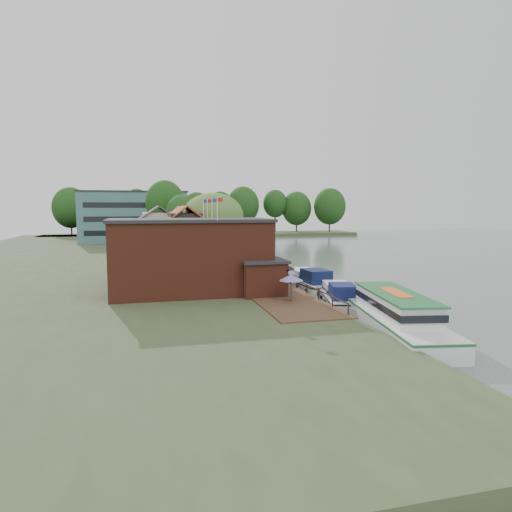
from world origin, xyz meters
TOP-DOWN VIEW (x-y plane):
  - ground at (0.00, 0.00)m, footprint 260.00×260.00m
  - land_bank at (-30.00, 35.00)m, footprint 50.00×140.00m
  - quay_deck at (-8.00, 10.00)m, footprint 6.00×50.00m
  - quay_rail at (-5.30, 10.50)m, footprint 0.20×49.00m
  - pub at (-14.00, -1.00)m, footprint 20.00×11.00m
  - hotel_block at (-22.00, 70.00)m, footprint 25.40×12.40m
  - cottage_a at (-15.00, 14.00)m, footprint 8.60×7.60m
  - cottage_b at (-18.00, 24.00)m, footprint 9.60×8.60m
  - cottage_c at (-14.00, 33.00)m, footprint 7.60×7.60m
  - willow at (-10.50, 19.00)m, footprint 8.60×8.60m
  - umbrella_0 at (-7.88, -7.91)m, footprint 2.18×2.18m
  - umbrella_1 at (-7.12, -3.43)m, footprint 2.38×2.38m
  - umbrella_2 at (-7.86, -0.49)m, footprint 2.26×2.26m
  - umbrella_3 at (-7.07, 2.21)m, footprint 2.43×2.43m
  - umbrella_4 at (-8.00, 4.52)m, footprint 1.97×1.97m
  - umbrella_5 at (-7.11, 8.82)m, footprint 2.22×2.22m
  - umbrella_6 at (-6.82, 11.08)m, footprint 2.41×2.41m
  - cruiser_0 at (-2.47, -6.10)m, footprint 5.48×10.30m
  - cruiser_1 at (-2.43, 2.18)m, footprint 4.05×10.97m
  - cruiser_2 at (-3.54, 14.52)m, footprint 5.12×10.20m
  - tour_boat at (-2.40, -16.34)m, footprint 6.39×14.62m
  - swan at (-3.46, -13.86)m, footprint 0.44×0.44m
  - bank_tree_0 at (-12.90, 40.54)m, footprint 6.36×6.36m
  - bank_tree_1 at (-15.61, 48.61)m, footprint 7.79×7.79m
  - bank_tree_2 at (-12.01, 59.54)m, footprint 7.53×7.53m
  - bank_tree_3 at (-18.08, 78.08)m, footprint 8.25×8.25m
  - bank_tree_4 at (-11.80, 85.94)m, footprint 8.18×8.18m
  - bank_tree_5 at (-11.24, 92.14)m, footprint 8.52×8.52m

SIDE VIEW (x-z plane):
  - ground at x=0.00m, z-range 0.00..0.00m
  - swan at x=-3.46m, z-range 0.00..0.44m
  - land_bank at x=-30.00m, z-range 0.00..1.00m
  - quay_deck at x=-8.00m, z-range 1.00..1.10m
  - cruiser_2 at x=-3.54m, z-range 0.00..2.36m
  - cruiser_0 at x=-2.47m, z-range 0.00..2.38m
  - cruiser_1 at x=-2.43m, z-range 0.00..2.66m
  - quay_rail at x=-5.30m, z-range 1.00..2.00m
  - tour_boat at x=-2.40m, z-range 0.00..3.09m
  - umbrella_0 at x=-7.88m, z-range 1.10..3.48m
  - umbrella_1 at x=-7.12m, z-range 1.10..3.48m
  - umbrella_2 at x=-7.86m, z-range 1.10..3.48m
  - umbrella_3 at x=-7.07m, z-range 1.10..3.48m
  - umbrella_4 at x=-8.00m, z-range 1.10..3.48m
  - umbrella_5 at x=-7.11m, z-range 1.10..3.48m
  - umbrella_6 at x=-6.82m, z-range 1.10..3.48m
  - pub at x=-14.00m, z-range 1.00..8.30m
  - cottage_a at x=-15.00m, z-range 1.00..9.50m
  - cottage_b at x=-18.00m, z-range 1.00..9.50m
  - cottage_c at x=-14.00m, z-range 1.00..9.50m
  - willow at x=-10.50m, z-range 1.00..11.43m
  - bank_tree_0 at x=-12.90m, z-range 1.00..11.73m
  - bank_tree_2 at x=-12.01m, z-range 1.00..12.31m
  - bank_tree_3 at x=-18.08m, z-range 1.00..12.78m
  - hotel_block at x=-22.00m, z-range 1.00..13.30m
  - bank_tree_4 at x=-11.80m, z-range 1.00..13.79m
  - bank_tree_5 at x=-11.24m, z-range 1.00..14.18m
  - bank_tree_1 at x=-15.61m, z-range 1.00..14.82m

